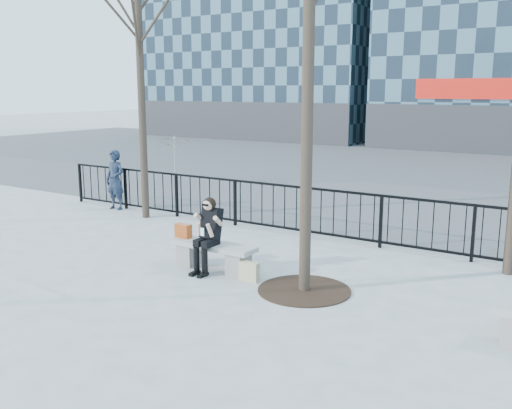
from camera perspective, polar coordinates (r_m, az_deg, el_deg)
The scene contains 11 objects.
ground at distance 10.34m, azimuth -4.29°, elevation -6.49°, with size 120.00×120.00×0.00m, color gray.
street_surface at distance 23.81m, azimuth 17.96°, elevation 3.24°, with size 60.00×23.00×0.01m, color #474747.
railing at distance 12.64m, azimuth 3.86°, elevation -0.56°, with size 14.00×0.06×1.10m.
tree_left at distance 14.44m, azimuth -11.69°, elevation 17.92°, with size 2.80×2.80×6.50m.
tree_grate at distance 9.29m, azimuth 4.85°, elevation -8.53°, with size 1.50×1.50×0.02m, color black.
bench_main at distance 10.25m, azimuth -4.32°, elevation -4.89°, with size 1.65×0.46×0.49m.
seated_woman at distance 10.03m, azimuth -4.90°, elevation -3.08°, with size 0.50×0.64×1.34m.
handbag at distance 10.60m, azimuth -7.29°, elevation -2.62°, with size 0.31×0.15×0.26m, color #A33E14.
shopping_bag at distance 9.67m, azimuth -0.68°, elevation -6.71°, with size 0.35×0.13×0.33m, color beige.
standing_man at distance 15.71m, azimuth -13.90°, elevation 2.40°, with size 0.58×0.38×1.60m, color black.
vendor_umbrella at distance 19.32m, azimuth -8.18°, elevation 4.41°, with size 1.85×1.88×1.69m, color yellow.
Camera 1 is at (5.94, -7.84, 3.18)m, focal length 40.00 mm.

